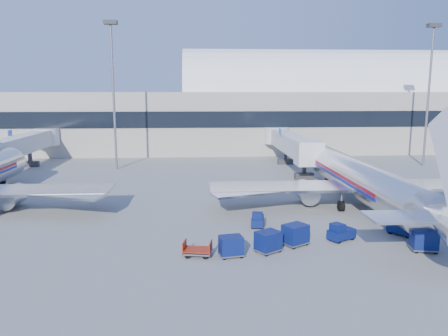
{
  "coord_description": "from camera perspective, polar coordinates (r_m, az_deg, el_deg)",
  "views": [
    {
      "loc": [
        -7.24,
        -38.9,
        12.08
      ],
      "look_at": [
        -4.46,
        6.0,
        4.19
      ],
      "focal_mm": 35.0,
      "sensor_mm": 36.0,
      "label": 1
    }
  ],
  "objects": [
    {
      "name": "ground",
      "position": [
        41.37,
        6.74,
        -7.1
      ],
      "size": [
        260.0,
        260.0,
        0.0
      ],
      "primitive_type": "plane",
      "color": "gray",
      "rests_on": "ground"
    },
    {
      "name": "terminal",
      "position": [
        95.18,
        -7.43,
        7.12
      ],
      "size": [
        170.0,
        28.15,
        21.0
      ],
      "color": "#B2AA9E",
      "rests_on": "ground"
    },
    {
      "name": "airliner_main",
      "position": [
        47.59,
        17.78,
        -1.62
      ],
      "size": [
        32.0,
        37.26,
        12.07
      ],
      "color": "silver",
      "rests_on": "ground"
    },
    {
      "name": "jetbridge_near",
      "position": [
        71.73,
        8.43,
        3.31
      ],
      "size": [
        4.4,
        27.5,
        6.25
      ],
      "color": "silver",
      "rests_on": "ground"
    },
    {
      "name": "jetbridge_mid",
      "position": [
        75.25,
        -24.71,
        2.82
      ],
      "size": [
        4.4,
        27.5,
        6.25
      ],
      "color": "silver",
      "rests_on": "ground"
    },
    {
      "name": "mast_west",
      "position": [
        70.12,
        -14.34,
        11.86
      ],
      "size": [
        2.0,
        1.2,
        22.6
      ],
      "color": "slate",
      "rests_on": "ground"
    },
    {
      "name": "mast_east",
      "position": [
        78.36,
        25.33,
        11.0
      ],
      "size": [
        2.0,
        1.2,
        22.6
      ],
      "color": "slate",
      "rests_on": "ground"
    },
    {
      "name": "tug_lead",
      "position": [
        37.43,
        14.97,
        -8.13
      ],
      "size": [
        2.57,
        2.13,
        1.5
      ],
      "rotation": [
        0.0,
        0.0,
        0.51
      ],
      "color": "#0A1650",
      "rests_on": "ground"
    },
    {
      "name": "tug_right",
      "position": [
        40.52,
        22.15,
        -7.13
      ],
      "size": [
        2.37,
        2.54,
        1.52
      ],
      "rotation": [
        0.0,
        0.0,
        -0.89
      ],
      "color": "#0A1650",
      "rests_on": "ground"
    },
    {
      "name": "tug_left",
      "position": [
        39.86,
        4.39,
        -6.75
      ],
      "size": [
        1.44,
        2.32,
        1.41
      ],
      "rotation": [
        0.0,
        0.0,
        1.4
      ],
      "color": "#0A1650",
      "rests_on": "ground"
    },
    {
      "name": "cart_train_a",
      "position": [
        35.49,
        9.29,
        -8.54
      ],
      "size": [
        2.42,
        2.27,
        1.7
      ],
      "rotation": [
        0.0,
        0.0,
        0.56
      ],
      "color": "#0A1650",
      "rests_on": "ground"
    },
    {
      "name": "cart_train_b",
      "position": [
        33.77,
        5.79,
        -9.49
      ],
      "size": [
        2.32,
        2.2,
        1.63
      ],
      "rotation": [
        0.0,
        0.0,
        0.59
      ],
      "color": "#0A1650",
      "rests_on": "ground"
    },
    {
      "name": "cart_train_c",
      "position": [
        32.79,
        0.93,
        -10.13
      ],
      "size": [
        1.98,
        1.65,
        1.55
      ],
      "rotation": [
        0.0,
        0.0,
        0.19
      ],
      "color": "#0A1650",
      "rests_on": "ground"
    },
    {
      "name": "cart_solo_near",
      "position": [
        37.15,
        24.67,
        -8.52
      ],
      "size": [
        2.11,
        1.75,
        1.67
      ],
      "rotation": [
        0.0,
        0.0,
        -0.17
      ],
      "color": "#0A1650",
      "rests_on": "ground"
    },
    {
      "name": "cart_open_red",
      "position": [
        33.05,
        -3.44,
        -10.77
      ],
      "size": [
        2.29,
        1.8,
        0.56
      ],
      "rotation": [
        0.0,
        0.0,
        -0.17
      ],
      "color": "slate",
      "rests_on": "ground"
    }
  ]
}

